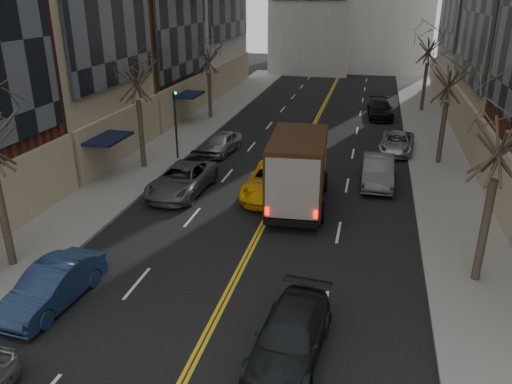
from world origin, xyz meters
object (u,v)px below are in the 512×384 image
(observer_sedan, at_px, (290,337))
(pedestrian, at_px, (277,207))
(ups_truck, at_px, (298,170))
(taxi, at_px, (273,181))

(observer_sedan, xyz_separation_m, pedestrian, (-2.15, 8.92, 0.15))
(ups_truck, distance_m, observer_sedan, 11.35)
(ups_truck, relative_size, taxi, 1.24)
(observer_sedan, relative_size, taxi, 0.86)
(taxi, xyz_separation_m, pedestrian, (0.87, -3.36, 0.05))
(observer_sedan, xyz_separation_m, taxi, (-3.03, 12.28, 0.10))
(ups_truck, bearing_deg, pedestrian, -109.29)
(ups_truck, distance_m, pedestrian, 2.58)
(ups_truck, xyz_separation_m, pedestrian, (-0.63, -2.26, -1.06))
(observer_sedan, height_order, pedestrian, pedestrian)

